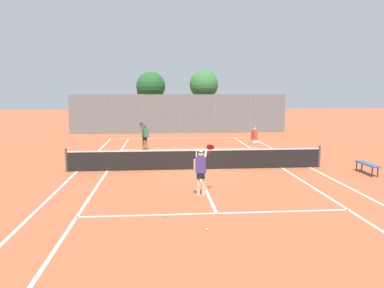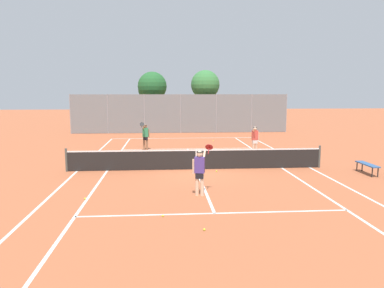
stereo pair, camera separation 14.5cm
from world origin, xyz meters
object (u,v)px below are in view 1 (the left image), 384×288
object	(u,v)px
loose_tennis_ball_0	(212,141)
tree_behind_right	(203,86)
player_far_right	(254,138)
loose_tennis_ball_1	(207,229)
loose_tennis_ball_3	(217,171)
loose_tennis_ball_2	(86,199)
tennis_net	(196,159)
tree_behind_left	(150,87)
player_near_side	(201,170)
player_far_left	(145,135)
courtside_bench	(367,165)
loose_tennis_ball_4	(165,216)

from	to	relation	value
loose_tennis_ball_0	tree_behind_right	bearing A→B (deg)	88.81
player_far_right	loose_tennis_ball_1	size ratio (longest dim) A/B	24.24
loose_tennis_ball_1	loose_tennis_ball_3	distance (m)	7.30
loose_tennis_ball_2	loose_tennis_ball_1	bearing A→B (deg)	-40.31
tree_behind_right	loose_tennis_ball_3	bearing A→B (deg)	-94.49
tennis_net	tree_behind_left	xyz separation A→B (m)	(-2.66, 19.48, 3.51)
player_near_side	loose_tennis_ball_1	bearing A→B (deg)	-93.47
tennis_net	loose_tennis_ball_1	world-z (taller)	tennis_net
player_near_side	player_far_left	world-z (taller)	same
courtside_bench	loose_tennis_ball_2	bearing A→B (deg)	-165.23
tennis_net	player_near_side	distance (m)	4.44
player_far_left	loose_tennis_ball_3	xyz separation A→B (m)	(3.53, -6.78, -0.89)
loose_tennis_ball_2	tree_behind_left	world-z (taller)	tree_behind_left
tennis_net	loose_tennis_ball_1	bearing A→B (deg)	-93.39
loose_tennis_ball_2	loose_tennis_ball_3	bearing A→B (deg)	38.35
tennis_net	loose_tennis_ball_0	world-z (taller)	tennis_net
player_near_side	courtside_bench	distance (m)	8.28
player_far_left	tree_behind_right	distance (m)	12.77
courtside_bench	tree_behind_left	world-z (taller)	tree_behind_left
tree_behind_right	tennis_net	bearing A→B (deg)	-97.50
loose_tennis_ball_3	courtside_bench	xyz separation A→B (m)	(6.61, -0.93, 0.38)
player_near_side	loose_tennis_ball_2	world-z (taller)	player_near_side
tree_behind_right	courtside_bench	bearing A→B (deg)	-74.75
player_far_left	tree_behind_right	world-z (taller)	tree_behind_right
player_near_side	loose_tennis_ball_2	size ratio (longest dim) A/B	26.88
loose_tennis_ball_1	loose_tennis_ball_3	xyz separation A→B (m)	(1.34, 7.18, 0.00)
loose_tennis_ball_0	loose_tennis_ball_3	size ratio (longest dim) A/B	1.00
player_far_right	loose_tennis_ball_3	distance (m)	5.68
player_far_right	tree_behind_right	world-z (taller)	tree_behind_right
loose_tennis_ball_2	tree_behind_left	distance (m)	24.48
player_far_left	loose_tennis_ball_0	distance (m)	6.17
loose_tennis_ball_1	tree_behind_left	world-z (taller)	tree_behind_left
player_near_side	tree_behind_left	size ratio (longest dim) A/B	0.32
tree_behind_right	loose_tennis_ball_1	bearing A→B (deg)	-96.24
player_near_side	loose_tennis_ball_1	distance (m)	3.49
player_near_side	player_far_left	distance (m)	10.86
loose_tennis_ball_2	loose_tennis_ball_3	distance (m)	6.47
loose_tennis_ball_0	courtside_bench	distance (m)	12.67
tennis_net	loose_tennis_ball_4	size ratio (longest dim) A/B	181.82
loose_tennis_ball_0	loose_tennis_ball_1	bearing A→B (deg)	-98.37
tennis_net	loose_tennis_ball_3	size ratio (longest dim) A/B	181.82
loose_tennis_ball_0	courtside_bench	size ratio (longest dim) A/B	0.04
loose_tennis_ball_3	tree_behind_right	world-z (taller)	tree_behind_right
player_far_left	player_near_side	bearing A→B (deg)	-77.29
loose_tennis_ball_3	player_near_side	bearing A→B (deg)	-106.63
loose_tennis_ball_0	loose_tennis_ball_2	size ratio (longest dim) A/B	1.00
tree_behind_right	loose_tennis_ball_0	bearing A→B (deg)	-91.19
loose_tennis_ball_0	tree_behind_left	xyz separation A→B (m)	(-4.80, 9.54, 3.99)
player_far_right	tree_behind_left	bearing A→B (deg)	112.93
player_far_right	loose_tennis_ball_3	xyz separation A→B (m)	(-2.94, -4.78, -0.88)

